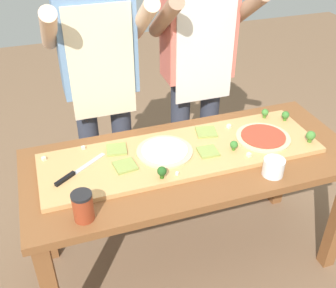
{
  "coord_description": "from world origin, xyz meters",
  "views": [
    {
      "loc": [
        -0.63,
        -1.5,
        1.92
      ],
      "look_at": [
        -0.09,
        0.08,
        0.79
      ],
      "focal_mm": 43.32,
      "sensor_mm": 36.0,
      "label": 1
    }
  ],
  "objects_px": {
    "broccoli_floret_back_right": "(162,172)",
    "cheese_crumble_c": "(249,155)",
    "pizza_whole_white_garlic": "(165,151)",
    "broccoli_floret_front_mid": "(285,115)",
    "broccoli_floret_front_right": "(234,145)",
    "chefs_knife": "(74,173)",
    "broccoli_floret_back_left": "(311,136)",
    "pizza_whole_tomato_red": "(263,137)",
    "cheese_crumble_d": "(44,159)",
    "pizza_slice_far_right": "(116,149)",
    "sauce_jar": "(83,206)",
    "pizza_slice_far_left": "(206,132)",
    "cook_left": "(100,73)",
    "flour_cup": "(273,168)",
    "cheese_crumble_b": "(83,148)",
    "cheese_crumble_a": "(229,126)",
    "cheese_crumble_e": "(177,173)",
    "cook_right": "(198,60)",
    "prep_table": "(191,174)",
    "pizza_slice_near_left": "(208,152)",
    "pizza_slice_center": "(125,166)",
    "broccoli_floret_back_mid": "(265,113)"
  },
  "relations": [
    {
      "from": "prep_table",
      "to": "cook_left",
      "type": "xyz_separation_m",
      "value": [
        -0.33,
        0.56,
        0.36
      ]
    },
    {
      "from": "broccoli_floret_front_right",
      "to": "pizza_slice_far_left",
      "type": "bearing_deg",
      "value": 109.57
    },
    {
      "from": "cook_right",
      "to": "pizza_slice_far_left",
      "type": "bearing_deg",
      "value": -104.87
    },
    {
      "from": "cheese_crumble_b",
      "to": "flour_cup",
      "type": "relative_size",
      "value": 0.16
    },
    {
      "from": "pizza_whole_tomato_red",
      "to": "cheese_crumble_d",
      "type": "bearing_deg",
      "value": 171.42
    },
    {
      "from": "pizza_whole_tomato_red",
      "to": "cheese_crumble_d",
      "type": "xyz_separation_m",
      "value": [
        -1.09,
        0.16,
        0.0
      ]
    },
    {
      "from": "pizza_slice_far_left",
      "to": "cook_left",
      "type": "height_order",
      "value": "cook_left"
    },
    {
      "from": "flour_cup",
      "to": "pizza_whole_white_garlic",
      "type": "bearing_deg",
      "value": 145.36
    },
    {
      "from": "cheese_crumble_a",
      "to": "cheese_crumble_d",
      "type": "xyz_separation_m",
      "value": [
        -0.97,
        0.01,
        -0.0
      ]
    },
    {
      "from": "chefs_knife",
      "to": "broccoli_floret_back_left",
      "type": "distance_m",
      "value": 1.18
    },
    {
      "from": "broccoli_floret_back_right",
      "to": "sauce_jar",
      "type": "xyz_separation_m",
      "value": [
        -0.37,
        -0.12,
        0.01
      ]
    },
    {
      "from": "chefs_knife",
      "to": "flour_cup",
      "type": "xyz_separation_m",
      "value": [
        0.88,
        -0.26,
        0.01
      ]
    },
    {
      "from": "cheese_crumble_b",
      "to": "cheese_crumble_a",
      "type": "bearing_deg",
      "value": -3.55
    },
    {
      "from": "pizza_slice_far_right",
      "to": "sauce_jar",
      "type": "bearing_deg",
      "value": -119.2
    },
    {
      "from": "cheese_crumble_e",
      "to": "sauce_jar",
      "type": "xyz_separation_m",
      "value": [
        -0.44,
        -0.12,
        0.03
      ]
    },
    {
      "from": "pizza_slice_near_left",
      "to": "broccoli_floret_back_right",
      "type": "relative_size",
      "value": 1.6
    },
    {
      "from": "pizza_slice_far_right",
      "to": "cheese_crumble_c",
      "type": "bearing_deg",
      "value": -23.09
    },
    {
      "from": "pizza_slice_center",
      "to": "broccoli_floret_front_right",
      "type": "height_order",
      "value": "broccoli_floret_front_right"
    },
    {
      "from": "broccoli_floret_back_right",
      "to": "cheese_crumble_c",
      "type": "height_order",
      "value": "broccoli_floret_back_right"
    },
    {
      "from": "cheese_crumble_a",
      "to": "cheese_crumble_e",
      "type": "height_order",
      "value": "cheese_crumble_a"
    },
    {
      "from": "prep_table",
      "to": "broccoli_floret_front_mid",
      "type": "relative_size",
      "value": 29.48
    },
    {
      "from": "pizza_whole_tomato_red",
      "to": "cheese_crumble_e",
      "type": "distance_m",
      "value": 0.54
    },
    {
      "from": "pizza_slice_far_right",
      "to": "cook_left",
      "type": "distance_m",
      "value": 0.47
    },
    {
      "from": "pizza_slice_near_left",
      "to": "broccoli_floret_front_mid",
      "type": "bearing_deg",
      "value": 15.9
    },
    {
      "from": "sauce_jar",
      "to": "pizza_whole_white_garlic",
      "type": "bearing_deg",
      "value": 34.67
    },
    {
      "from": "cheese_crumble_c",
      "to": "cheese_crumble_e",
      "type": "xyz_separation_m",
      "value": [
        -0.38,
        -0.02,
        -0.0
      ]
    },
    {
      "from": "broccoli_floret_front_right",
      "to": "broccoli_floret_back_mid",
      "type": "height_order",
      "value": "broccoli_floret_back_mid"
    },
    {
      "from": "chefs_knife",
      "to": "cheese_crumble_b",
      "type": "height_order",
      "value": "same"
    },
    {
      "from": "sauce_jar",
      "to": "broccoli_floret_front_mid",
      "type": "bearing_deg",
      "value": 18.25
    },
    {
      "from": "pizza_whole_tomato_red",
      "to": "pizza_whole_white_garlic",
      "type": "relative_size",
      "value": 1.0
    },
    {
      "from": "pizza_slice_far_right",
      "to": "broccoli_floret_front_right",
      "type": "xyz_separation_m",
      "value": [
        0.55,
        -0.18,
        0.02
      ]
    },
    {
      "from": "chefs_knife",
      "to": "cook_left",
      "type": "distance_m",
      "value": 0.63
    },
    {
      "from": "cheese_crumble_a",
      "to": "cheese_crumble_c",
      "type": "relative_size",
      "value": 1.0
    },
    {
      "from": "broccoli_floret_back_left",
      "to": "cook_left",
      "type": "bearing_deg",
      "value": 144.98
    },
    {
      "from": "chefs_knife",
      "to": "cheese_crumble_b",
      "type": "xyz_separation_m",
      "value": [
        0.07,
        0.19,
        0.0
      ]
    },
    {
      "from": "flour_cup",
      "to": "cook_right",
      "type": "bearing_deg",
      "value": 94.13
    },
    {
      "from": "chefs_knife",
      "to": "cheese_crumble_c",
      "type": "distance_m",
      "value": 0.83
    },
    {
      "from": "broccoli_floret_back_left",
      "to": "flour_cup",
      "type": "bearing_deg",
      "value": -153.62
    },
    {
      "from": "broccoli_floret_front_right",
      "to": "flour_cup",
      "type": "xyz_separation_m",
      "value": [
        0.1,
        -0.21,
        -0.02
      ]
    },
    {
      "from": "broccoli_floret_back_left",
      "to": "cheese_crumble_a",
      "type": "relative_size",
      "value": 3.48
    },
    {
      "from": "broccoli_floret_back_left",
      "to": "sauce_jar",
      "type": "distance_m",
      "value": 1.19
    },
    {
      "from": "broccoli_floret_back_right",
      "to": "cheese_crumble_e",
      "type": "xyz_separation_m",
      "value": [
        0.07,
        -0.0,
        -0.03
      ]
    },
    {
      "from": "cheese_crumble_c",
      "to": "cook_left",
      "type": "bearing_deg",
      "value": 130.96
    },
    {
      "from": "pizza_whole_white_garlic",
      "to": "cheese_crumble_c",
      "type": "xyz_separation_m",
      "value": [
        0.38,
        -0.16,
        0.0
      ]
    },
    {
      "from": "cook_right",
      "to": "cheese_crumble_c",
      "type": "bearing_deg",
      "value": -89.7
    },
    {
      "from": "pizza_whole_white_garlic",
      "to": "broccoli_floret_front_mid",
      "type": "relative_size",
      "value": 5.01
    },
    {
      "from": "chefs_knife",
      "to": "pizza_whole_white_garlic",
      "type": "bearing_deg",
      "value": 4.26
    },
    {
      "from": "broccoli_floret_front_right",
      "to": "broccoli_floret_front_mid",
      "type": "relative_size",
      "value": 0.92
    },
    {
      "from": "flour_cup",
      "to": "sauce_jar",
      "type": "distance_m",
      "value": 0.88
    },
    {
      "from": "pizza_slice_far_right",
      "to": "broccoli_floret_front_right",
      "type": "height_order",
      "value": "broccoli_floret_front_right"
    }
  ]
}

